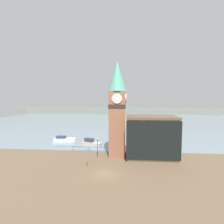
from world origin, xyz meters
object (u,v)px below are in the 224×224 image
(lamp_post, at_px, (97,144))
(mooring_bollard_near, at_px, (87,164))
(clock_tower, at_px, (117,106))
(boat_near, at_px, (91,143))
(boat_far, at_px, (64,139))
(pier_building, at_px, (151,137))

(lamp_post, bearing_deg, mooring_bollard_near, -102.68)
(clock_tower, bearing_deg, lamp_post, -164.71)
(clock_tower, relative_size, boat_near, 3.62)
(boat_near, distance_m, boat_far, 10.14)
(boat_far, bearing_deg, clock_tower, -39.86)
(mooring_bollard_near, xyz_separation_m, lamp_post, (1.21, 5.36, 2.63))
(clock_tower, xyz_separation_m, lamp_post, (-4.43, -1.21, -8.47))
(pier_building, distance_m, lamp_post, 12.24)
(boat_near, relative_size, lamp_post, 1.35)
(clock_tower, bearing_deg, pier_building, -4.20)
(pier_building, height_order, boat_far, pier_building)
(boat_near, relative_size, boat_far, 0.89)
(boat_far, xyz_separation_m, lamp_post, (12.66, -13.48, 2.45))
(clock_tower, relative_size, pier_building, 1.93)
(boat_near, distance_m, mooring_bollard_near, 15.05)
(clock_tower, xyz_separation_m, boat_far, (-17.08, 12.27, -10.92))
(clock_tower, relative_size, mooring_bollard_near, 27.72)
(clock_tower, bearing_deg, boat_far, 144.31)
(clock_tower, distance_m, boat_near, 15.70)
(pier_building, bearing_deg, boat_near, 150.02)
(boat_near, relative_size, mooring_bollard_near, 7.66)
(boat_near, xyz_separation_m, mooring_bollard_near, (2.11, -14.90, -0.28))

